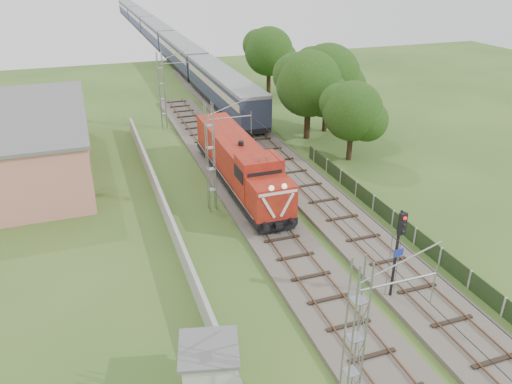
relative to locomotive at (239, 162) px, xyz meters
name	(u,v)px	position (x,y,z in m)	size (l,w,h in m)	color
ground	(323,297)	(0.00, -14.90, -2.20)	(140.00, 140.00, 0.00)	#30521E
track_main	(276,233)	(0.00, -7.90, -2.01)	(4.20, 70.00, 0.45)	#6B6054
track_side	(275,156)	(5.00, 5.10, -2.01)	(4.20, 80.00, 0.45)	#6B6054
catenary	(211,158)	(-2.95, -2.90, 1.85)	(3.31, 70.00, 8.00)	gray
boundary_wall	(164,208)	(-6.50, -2.90, -1.45)	(0.25, 40.00, 1.50)	#9E9E99
station_building	(37,141)	(-15.00, 9.10, 0.44)	(8.40, 20.40, 5.22)	tan
fence	(415,236)	(8.00, -11.90, -1.60)	(0.12, 32.00, 1.20)	black
locomotive	(239,162)	(0.00, 0.00, 0.00)	(2.92, 16.69, 4.24)	black
coach_rake	(156,32)	(5.00, 71.41, 0.49)	(3.28, 122.55, 3.79)	black
signal_post	(399,241)	(3.33, -16.38, 1.52)	(0.60, 0.47, 5.42)	black
relay_hut	(210,370)	(-7.40, -19.24, -0.93)	(2.94, 2.94, 2.52)	beige
tree_a	(353,112)	(11.26, 2.54, 2.27)	(5.52, 5.26, 7.16)	#372216
tree_b	(328,78)	(12.82, 10.60, 3.44)	(6.96, 6.63, 9.03)	#372216
tree_c	(310,85)	(10.10, 9.13, 3.27)	(6.76, 6.44, 8.77)	#372216
tree_d	(270,52)	(12.94, 27.66, 3.16)	(6.63, 6.31, 8.59)	#372216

